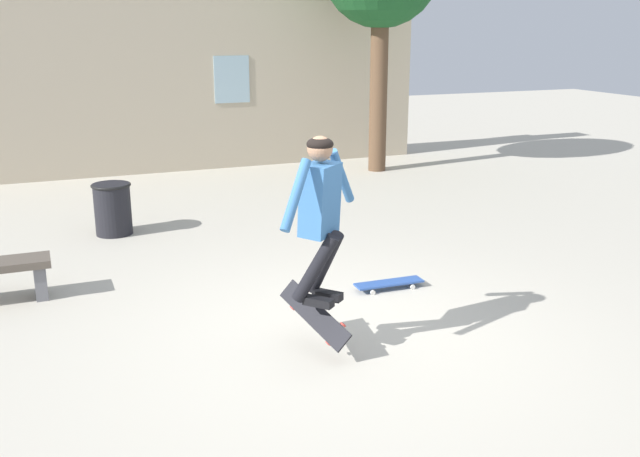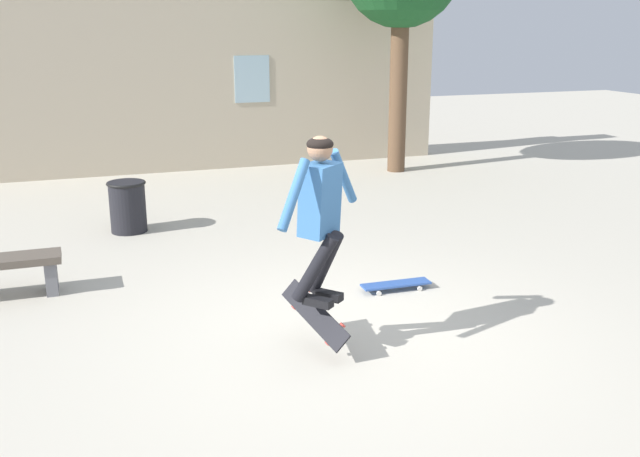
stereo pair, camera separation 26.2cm
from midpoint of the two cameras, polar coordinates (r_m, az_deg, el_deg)
name	(u,v)px [view 1 (the left image)]	position (r m, az deg, el deg)	size (l,w,h in m)	color
ground_plane	(338,337)	(6.63, 0.29, -8.72)	(40.00, 40.00, 0.00)	beige
building_backdrop	(165,62)	(14.18, -12.86, 12.86)	(10.91, 0.52, 4.92)	#B7A88E
trash_bin	(113,208)	(10.13, -16.97, 1.61)	(0.53, 0.53, 0.71)	black
skater	(320,206)	(5.88, -1.26, 1.81)	(0.98, 0.84, 1.43)	teal
skateboard_flipping	(315,315)	(6.26, -1.63, -6.92)	(0.40, 0.79, 0.43)	black
skateboard_resting	(389,283)	(7.78, 4.58, -4.38)	(0.77, 0.24, 0.08)	#2D519E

